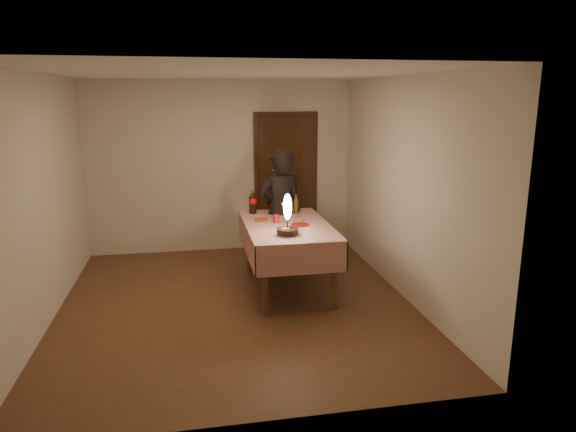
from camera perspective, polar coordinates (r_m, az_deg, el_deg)
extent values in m
cube|color=brown|center=(6.09, -5.72, -9.69)|extent=(4.00, 4.50, 0.01)
cube|color=beige|center=(7.93, -7.42, 5.40)|extent=(4.00, 0.04, 2.60)
cube|color=beige|center=(3.54, -2.87, -4.35)|extent=(4.00, 0.04, 2.60)
cube|color=beige|center=(5.90, -25.75, 1.49)|extent=(0.04, 4.50, 2.60)
cube|color=beige|center=(6.20, 12.74, 3.00)|extent=(0.04, 4.50, 2.60)
cube|color=silver|center=(5.62, -6.35, 15.53)|extent=(4.00, 4.50, 0.04)
cube|color=#472814|center=(8.06, -0.23, 3.66)|extent=(0.85, 0.05, 2.05)
sphere|color=#B28C33|center=(7.97, -2.43, 3.35)|extent=(0.06, 0.06, 0.06)
cube|color=brown|center=(6.27, -0.09, -1.20)|extent=(0.90, 1.60, 0.04)
cylinder|color=brown|center=(5.64, -2.60, -7.29)|extent=(0.07, 0.07, 0.78)
cylinder|color=brown|center=(5.79, 5.11, -6.76)|extent=(0.07, 0.07, 0.78)
cylinder|color=brown|center=(7.03, -4.34, -3.11)|extent=(0.07, 0.07, 0.78)
cylinder|color=brown|center=(7.16, 1.88, -2.79)|extent=(0.07, 0.07, 0.78)
cube|color=#EEE6CF|center=(6.27, -0.09, -0.97)|extent=(1.02, 1.72, 0.01)
cube|color=#EEE6CF|center=(5.51, 1.57, -4.89)|extent=(1.02, 0.01, 0.34)
cube|color=#EEE6CF|center=(7.12, -1.36, -0.68)|extent=(1.02, 0.01, 0.34)
cube|color=#EEE6CF|center=(6.24, -4.64, -2.74)|extent=(0.01, 1.72, 0.34)
cube|color=#EEE6CF|center=(6.42, 4.34, -2.28)|extent=(0.01, 1.72, 0.34)
cylinder|color=white|center=(5.77, -0.05, -2.13)|extent=(0.30, 0.30, 0.01)
cylinder|color=black|center=(5.76, -0.05, -1.75)|extent=(0.24, 0.24, 0.07)
cylinder|color=white|center=(5.76, -0.28, -1.35)|extent=(0.07, 0.07, 0.00)
sphere|color=red|center=(5.74, 0.31, -1.29)|extent=(0.02, 0.02, 0.02)
cube|color=#19721E|center=(5.74, 0.48, -1.41)|extent=(0.02, 0.01, 0.00)
cube|color=#19721E|center=(5.73, 0.24, -1.44)|extent=(0.01, 0.02, 0.00)
cylinder|color=#262628|center=(5.73, -0.05, -0.82)|extent=(0.01, 0.01, 0.12)
ellipsoid|color=#FFF2BF|center=(5.69, -0.05, 1.04)|extent=(0.09, 0.09, 0.29)
sphere|color=white|center=(5.72, -0.05, -0.04)|extent=(0.04, 0.04, 0.04)
cylinder|color=red|center=(6.22, 1.36, -0.98)|extent=(0.22, 0.22, 0.01)
cylinder|color=red|center=(6.35, -1.32, -0.25)|extent=(0.08, 0.08, 0.10)
cylinder|color=white|center=(6.25, 1.18, -0.53)|extent=(0.07, 0.07, 0.09)
cube|color=#A62C13|center=(6.46, -2.97, -0.40)|extent=(0.15, 0.15, 0.02)
cylinder|color=black|center=(6.83, -3.94, 1.21)|extent=(0.10, 0.10, 0.22)
cylinder|color=red|center=(6.82, -3.95, 1.70)|extent=(0.10, 0.10, 0.07)
cone|color=black|center=(6.80, -3.96, 2.44)|extent=(0.10, 0.10, 0.08)
cylinder|color=red|center=(6.80, -3.97, 2.81)|extent=(0.03, 0.03, 0.02)
cylinder|color=#59350F|center=(6.91, -1.76, 1.20)|extent=(0.06, 0.06, 0.18)
cone|color=#59350F|center=(6.89, -1.77, 2.17)|extent=(0.06, 0.06, 0.06)
cylinder|color=olive|center=(6.88, -1.77, 2.46)|extent=(0.02, 0.02, 0.02)
cylinder|color=#59350F|center=(6.81, 0.90, 1.03)|extent=(0.06, 0.06, 0.18)
cone|color=#59350F|center=(6.79, 0.90, 2.02)|extent=(0.06, 0.06, 0.06)
cylinder|color=olive|center=(6.78, 0.90, 2.31)|extent=(0.02, 0.02, 0.02)
cylinder|color=#59350F|center=(6.96, -0.58, 1.28)|extent=(0.06, 0.06, 0.18)
cone|color=#59350F|center=(6.93, -0.58, 2.25)|extent=(0.06, 0.06, 0.06)
cylinder|color=olive|center=(6.93, -0.58, 2.54)|extent=(0.02, 0.02, 0.02)
imported|color=black|center=(6.83, -0.88, 0.38)|extent=(0.67, 0.49, 1.69)
cube|color=black|center=(6.85, -1.23, 5.52)|extent=(0.14, 0.11, 0.10)
cylinder|color=black|center=(6.92, -1.43, 5.60)|extent=(0.09, 0.09, 0.08)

